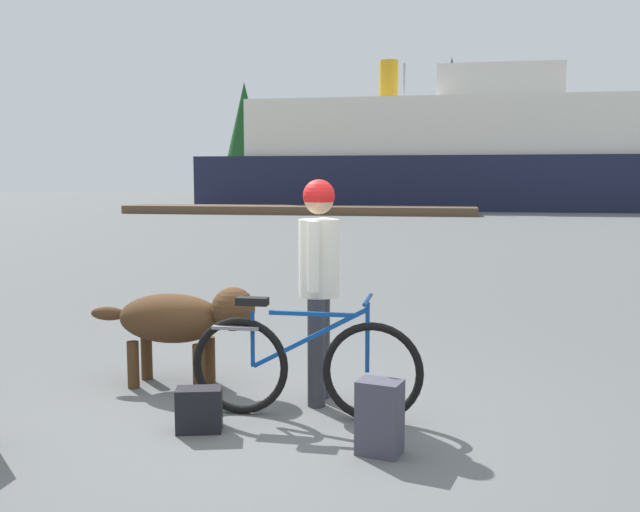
{
  "coord_description": "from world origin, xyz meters",
  "views": [
    {
      "loc": [
        1.28,
        -4.82,
        1.79
      ],
      "look_at": [
        0.27,
        0.76,
        1.16
      ],
      "focal_mm": 39.05,
      "sensor_mm": 36.0,
      "label": 1
    }
  ],
  "objects_px": {
    "dog": "(182,319)",
    "sailboat_moored": "(402,201)",
    "backpack": "(380,417)",
    "ferry_boat": "(448,157)",
    "bicycle": "(304,365)",
    "person_cyclist": "(319,268)",
    "handbag_pannier": "(199,410)"
  },
  "relations": [
    {
      "from": "sailboat_moored",
      "to": "bicycle",
      "type": "bearing_deg",
      "value": -87.64
    },
    {
      "from": "person_cyclist",
      "to": "dog",
      "type": "height_order",
      "value": "person_cyclist"
    },
    {
      "from": "handbag_pannier",
      "to": "ferry_boat",
      "type": "xyz_separation_m",
      "value": [
        1.71,
        37.07,
        2.86
      ]
    },
    {
      "from": "bicycle",
      "to": "ferry_boat",
      "type": "bearing_deg",
      "value": 88.37
    },
    {
      "from": "sailboat_moored",
      "to": "backpack",
      "type": "bearing_deg",
      "value": -86.64
    },
    {
      "from": "dog",
      "to": "sailboat_moored",
      "type": "bearing_deg",
      "value": 90.36
    },
    {
      "from": "dog",
      "to": "ferry_boat",
      "type": "relative_size",
      "value": 0.05
    },
    {
      "from": "backpack",
      "to": "ferry_boat",
      "type": "xyz_separation_m",
      "value": [
        0.41,
        37.25,
        2.77
      ]
    },
    {
      "from": "dog",
      "to": "sailboat_moored",
      "type": "height_order",
      "value": "sailboat_moored"
    },
    {
      "from": "dog",
      "to": "ferry_boat",
      "type": "distance_m",
      "value": 36.21
    },
    {
      "from": "dog",
      "to": "backpack",
      "type": "distance_m",
      "value": 2.2
    },
    {
      "from": "backpack",
      "to": "ferry_boat",
      "type": "distance_m",
      "value": 37.35
    },
    {
      "from": "dog",
      "to": "handbag_pannier",
      "type": "bearing_deg",
      "value": -62.86
    },
    {
      "from": "dog",
      "to": "ferry_boat",
      "type": "bearing_deg",
      "value": 86.45
    },
    {
      "from": "sailboat_moored",
      "to": "dog",
      "type": "bearing_deg",
      "value": -89.64
    },
    {
      "from": "bicycle",
      "to": "handbag_pannier",
      "type": "distance_m",
      "value": 0.83
    },
    {
      "from": "dog",
      "to": "sailboat_moored",
      "type": "relative_size",
      "value": 0.19
    },
    {
      "from": "bicycle",
      "to": "person_cyclist",
      "type": "xyz_separation_m",
      "value": [
        0.04,
        0.39,
        0.68
      ]
    },
    {
      "from": "ferry_boat",
      "to": "sailboat_moored",
      "type": "xyz_separation_m",
      "value": [
        -2.44,
        -2.75,
        -2.5
      ]
    },
    {
      "from": "person_cyclist",
      "to": "ferry_boat",
      "type": "relative_size",
      "value": 0.06
    },
    {
      "from": "dog",
      "to": "handbag_pannier",
      "type": "height_order",
      "value": "dog"
    },
    {
      "from": "handbag_pannier",
      "to": "ferry_boat",
      "type": "relative_size",
      "value": 0.01
    },
    {
      "from": "person_cyclist",
      "to": "ferry_boat",
      "type": "bearing_deg",
      "value": 88.43
    },
    {
      "from": "bicycle",
      "to": "sailboat_moored",
      "type": "height_order",
      "value": "sailboat_moored"
    },
    {
      "from": "dog",
      "to": "handbag_pannier",
      "type": "distance_m",
      "value": 1.22
    },
    {
      "from": "person_cyclist",
      "to": "ferry_boat",
      "type": "distance_m",
      "value": 36.33
    },
    {
      "from": "dog",
      "to": "backpack",
      "type": "relative_size",
      "value": 3.03
    },
    {
      "from": "bicycle",
      "to": "person_cyclist",
      "type": "bearing_deg",
      "value": 83.45
    },
    {
      "from": "bicycle",
      "to": "handbag_pannier",
      "type": "relative_size",
      "value": 5.49
    },
    {
      "from": "bicycle",
      "to": "backpack",
      "type": "height_order",
      "value": "bicycle"
    },
    {
      "from": "backpack",
      "to": "sailboat_moored",
      "type": "bearing_deg",
      "value": 93.36
    },
    {
      "from": "person_cyclist",
      "to": "dog",
      "type": "distance_m",
      "value": 1.35
    }
  ]
}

